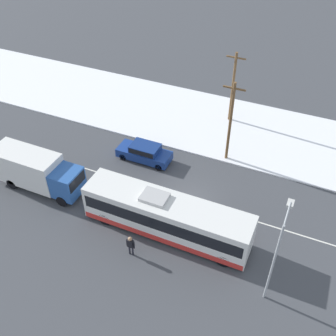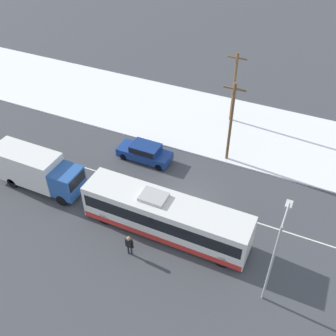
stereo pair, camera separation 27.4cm
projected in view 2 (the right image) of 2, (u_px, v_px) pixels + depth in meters
The scene contains 10 objects.
ground_plane at pixel (188, 200), 30.39m from camera, with size 120.00×120.00×0.00m, color #424449.
snow_lot at pixel (231, 128), 37.89m from camera, with size 80.00×10.56×0.12m.
lane_marking_center at pixel (188, 200), 30.39m from camera, with size 60.00×0.12×0.00m.
city_bus at pixel (166, 216), 27.02m from camera, with size 11.90×2.57×3.18m.
box_truck at pixel (36, 169), 30.58m from camera, with size 7.39×2.30×3.16m.
sedan_car at pixel (145, 152), 33.72m from camera, with size 4.70×1.80×1.55m.
pedestrian_at_stop at pixel (129, 244), 25.82m from camera, with size 0.63×0.28×1.74m.
streetlamp at pixel (276, 249), 21.63m from camera, with size 0.36×2.33×6.50m.
utility_pole_roadside at pixel (231, 122), 31.79m from camera, with size 1.80×0.24×7.38m.
utility_pole_snowlot at pixel (234, 87), 36.58m from camera, with size 1.80×0.24×7.06m.
Camera 2 is at (7.62, -20.26, 21.54)m, focal length 42.00 mm.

